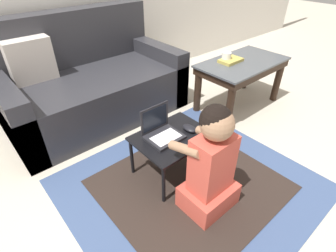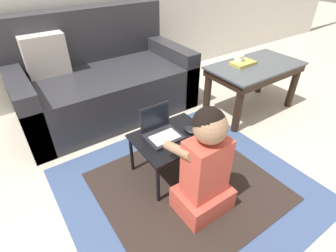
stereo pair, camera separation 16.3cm
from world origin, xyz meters
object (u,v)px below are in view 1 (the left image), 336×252
coffee_table (242,69)px  laptop_desk (173,141)px  couch (90,84)px  book_on_table (231,60)px  laptop (162,132)px  computer_mouse (189,128)px  person_seated (211,164)px  cup_on_table (226,57)px

coffee_table → laptop_desk: 1.23m
couch → book_on_table: bearing=-35.3°
laptop → computer_mouse: laptop is taller
couch → laptop_desk: bearing=-88.7°
laptop → person_seated: (0.03, -0.42, -0.01)m
couch → computer_mouse: size_ratio=14.31×
coffee_table → person_seated: person_seated is taller
couch → computer_mouse: (0.16, -1.19, 0.03)m
laptop_desk → computer_mouse: bearing=-10.6°
person_seated → book_on_table: person_seated is taller
laptop_desk → book_on_table: size_ratio=2.25×
couch → book_on_table: size_ratio=7.04×
couch → person_seated: 1.54m
computer_mouse → cup_on_table: cup_on_table is taller
cup_on_table → person_seated: bearing=-144.2°
laptop → cup_on_table: cup_on_table is taller
coffee_table → book_on_table: (-0.10, 0.07, 0.10)m
laptop_desk → person_seated: person_seated is taller
coffee_table → laptop_desk: bearing=-165.7°
book_on_table → laptop_desk: bearing=-160.9°
person_seated → couch: bearing=89.8°
laptop → computer_mouse: bearing=-19.5°
couch → laptop: bearing=-91.7°
computer_mouse → cup_on_table: (0.93, 0.44, 0.18)m
laptop → computer_mouse: size_ratio=2.05×
coffee_table → computer_mouse: 1.11m
laptop_desk → cup_on_table: (1.06, 0.41, 0.24)m
coffee_table → computer_mouse: bearing=-162.7°
coffee_table → book_on_table: 0.16m
laptop_desk → person_seated: size_ratio=0.69×
laptop → person_seated: 0.42m
coffee_table → computer_mouse: (-1.05, -0.33, -0.05)m
laptop_desk → person_seated: bearing=-94.8°
computer_mouse → book_on_table: bearing=22.9°
laptop → person_seated: person_seated is taller
laptop → computer_mouse: (0.20, -0.07, -0.02)m
laptop → cup_on_table: bearing=18.2°
cup_on_table → book_on_table: bearing=-56.2°
couch → person_seated: (-0.01, -1.54, 0.04)m
book_on_table → cup_on_table: bearing=123.8°
coffee_table → cup_on_table: bearing=139.6°
computer_mouse → cup_on_table: 1.04m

